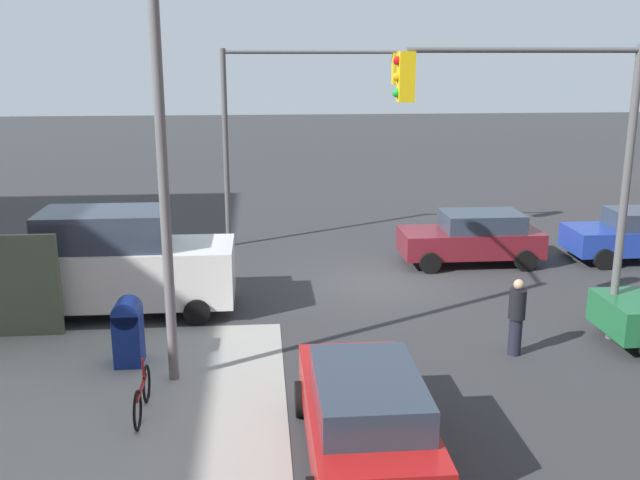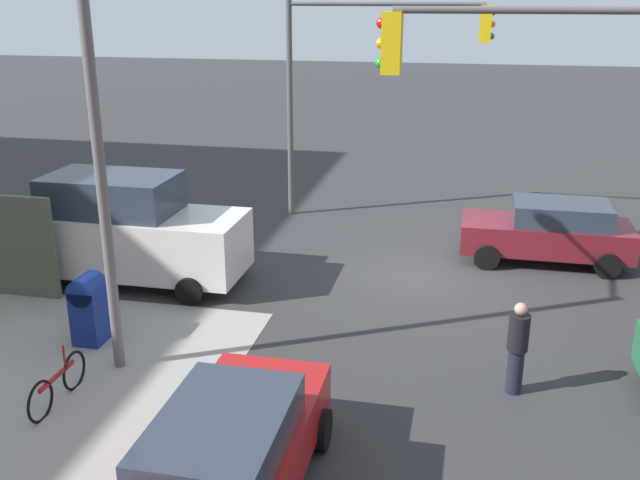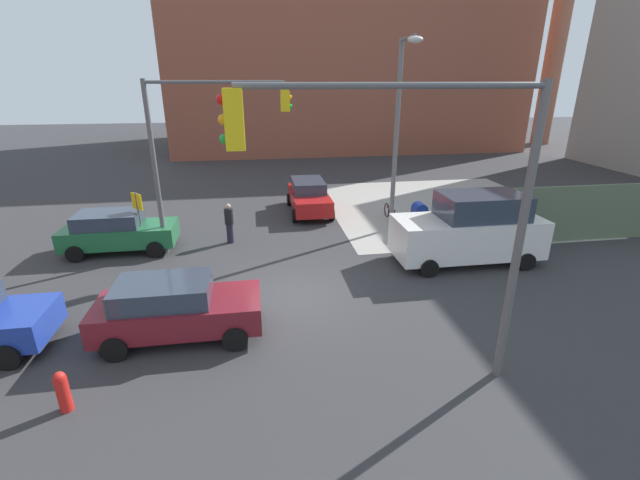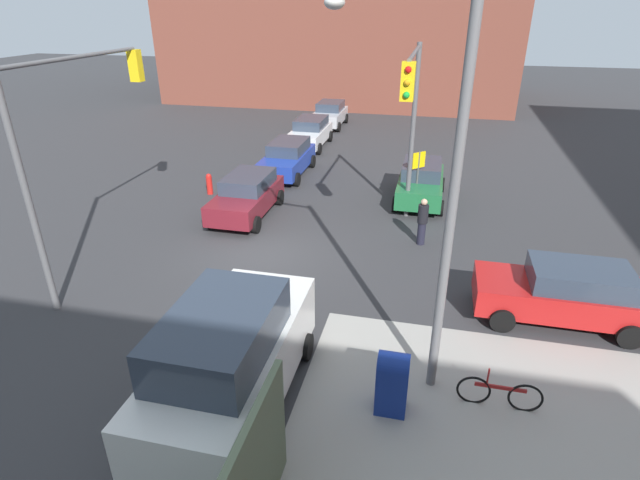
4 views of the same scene
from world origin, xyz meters
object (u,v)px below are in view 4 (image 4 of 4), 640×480
sedan_green (421,182)px  bicycle_leaning_on_fence (499,394)px  fire_hydrant (209,183)px  sedan_maroon (247,195)px  traffic_signal_nw_corner (412,108)px  hatchback_white (310,132)px  street_lamp_corner (435,183)px  coupe_red (566,292)px  hatchback_blue (287,158)px  mailbox_blue (392,381)px  pedestrian_crossing (422,221)px  van_white_delivery (231,359)px  traffic_signal_se_corner (77,124)px  coupe_silver (330,114)px

sedan_green → bicycle_leaning_on_fence: 12.16m
fire_hydrant → sedan_maroon: 3.17m
traffic_signal_nw_corner → fire_hydrant: size_ratio=6.91×
fire_hydrant → hatchback_white: (-8.83, 2.36, 0.36)m
traffic_signal_nw_corner → street_lamp_corner: (7.65, 0.93, 0.08)m
coupe_red → hatchback_white: same height
street_lamp_corner → hatchback_blue: (-13.61, -7.05, -3.86)m
mailbox_blue → hatchback_white: hatchback_white is taller
fire_hydrant → pedestrian_crossing: size_ratio=0.55×
street_lamp_corner → van_white_delivery: size_ratio=1.48×
street_lamp_corner → mailbox_blue: street_lamp_corner is taller
traffic_signal_se_corner → street_lamp_corner: size_ratio=0.81×
traffic_signal_nw_corner → coupe_silver: bearing=-159.2°
sedan_maroon → bicycle_leaning_on_fence: 12.45m
fire_hydrant → hatchback_white: hatchback_white is taller
van_white_delivery → bicycle_leaning_on_fence: bearing=103.7°
mailbox_blue → coupe_silver: coupe_silver is taller
mailbox_blue → van_white_delivery: size_ratio=0.26×
street_lamp_corner → traffic_signal_se_corner: bearing=-106.6°
fire_hydrant → van_white_delivery: (11.91, 6.00, 0.79)m
mailbox_blue → hatchback_white: (-20.03, -6.84, 0.08)m
mailbox_blue → bicycle_leaning_on_fence: mailbox_blue is taller
sedan_maroon → hatchback_white: size_ratio=0.98×
traffic_signal_se_corner → traffic_signal_nw_corner: bearing=117.5°
street_lamp_corner → coupe_silver: (-24.36, -7.27, -3.86)m
coupe_red → bicycle_leaning_on_fence: coupe_red is taller
sedan_green → coupe_red: bearing=27.1°
street_lamp_corner → van_white_delivery: street_lamp_corner is taller
traffic_signal_nw_corner → hatchback_white: (-11.33, -6.34, -3.77)m
mailbox_blue → sedan_maroon: bearing=-144.3°
hatchback_white → hatchback_blue: same height
mailbox_blue → fire_hydrant: mailbox_blue is taller
traffic_signal_se_corner → bicycle_leaning_on_fence: (3.41, 11.70, -4.32)m
hatchback_white → pedestrian_crossing: 13.77m
fire_hydrant → van_white_delivery: size_ratio=0.17×
traffic_signal_se_corner → street_lamp_corner: bearing=73.4°
bicycle_leaning_on_fence → traffic_signal_se_corner: bearing=-106.3°
hatchback_blue → van_white_delivery: bearing=12.5°
mailbox_blue → fire_hydrant: 14.50m
traffic_signal_se_corner → pedestrian_crossing: 11.22m
mailbox_blue → pedestrian_crossing: size_ratio=0.84×
sedan_green → hatchback_blue: size_ratio=0.97×
fire_hydrant → coupe_silver: (-14.22, 2.37, 0.36)m
coupe_silver → hatchback_blue: same height
sedan_maroon → mailbox_blue: bearing=35.7°
sedan_maroon → hatchback_white: same height
fire_hydrant → pedestrian_crossing: pedestrian_crossing is taller
traffic_signal_nw_corner → bicycle_leaning_on_fence: traffic_signal_nw_corner is taller
coupe_silver → bicycle_leaning_on_fence: (24.82, 9.03, -0.50)m
mailbox_blue → van_white_delivery: bearing=-77.4°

